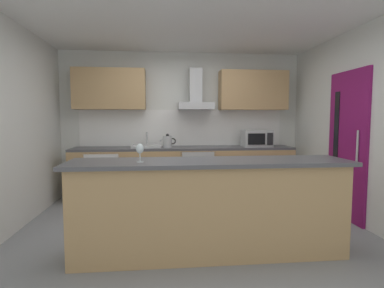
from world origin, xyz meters
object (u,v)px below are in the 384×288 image
(microwave, at_px, (257,138))
(kettle, at_px, (168,141))
(range_hood, at_px, (196,97))
(oven, at_px, (196,172))
(sink, at_px, (147,146))
(refrigerator, at_px, (105,176))
(wine_glass, at_px, (140,149))

(microwave, height_order, kettle, microwave)
(microwave, relative_size, range_hood, 0.69)
(oven, bearing_deg, kettle, -176.17)
(sink, xyz_separation_m, range_hood, (0.87, 0.12, 0.86))
(sink, distance_m, range_hood, 1.23)
(range_hood, bearing_deg, kettle, -162.05)
(oven, relative_size, kettle, 2.77)
(refrigerator, relative_size, wine_glass, 4.78)
(sink, distance_m, wine_glass, 2.35)
(microwave, bearing_deg, wine_glass, -129.41)
(range_hood, xyz_separation_m, wine_glass, (-0.81, -2.46, -0.68))
(oven, height_order, sink, sink)
(kettle, relative_size, range_hood, 0.40)
(kettle, xyz_separation_m, wine_glass, (-0.31, -2.30, 0.10))
(refrigerator, relative_size, range_hood, 1.18)
(oven, xyz_separation_m, microwave, (1.08, -0.03, 0.59))
(refrigerator, xyz_separation_m, sink, (0.72, 0.01, 0.50))
(oven, height_order, refrigerator, oven)
(range_hood, bearing_deg, oven, -90.00)
(refrigerator, distance_m, sink, 0.87)
(kettle, xyz_separation_m, range_hood, (0.50, 0.16, 0.78))
(oven, bearing_deg, sink, 179.27)
(microwave, distance_m, kettle, 1.58)
(microwave, bearing_deg, range_hood, 171.68)
(microwave, xyz_separation_m, sink, (-1.94, 0.04, -0.12))
(kettle, bearing_deg, oven, 3.83)
(refrigerator, height_order, wine_glass, wine_glass)
(sink, relative_size, kettle, 1.73)
(oven, distance_m, microwave, 1.23)
(oven, relative_size, refrigerator, 0.94)
(sink, height_order, range_hood, range_hood)
(refrigerator, height_order, microwave, microwave)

